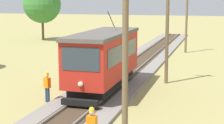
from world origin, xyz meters
TOP-DOWN VIEW (x-y plane):
  - red_tram at (0.00, 21.81)m, footprint 2.60×8.54m
  - utility_pole_near_tram at (3.42, 13.72)m, footprint 1.40×0.24m
  - utility_pole_mid at (3.42, 25.33)m, footprint 1.40×0.49m
  - utility_pole_far at (3.42, 40.68)m, footprint 1.40×0.26m
  - second_worker at (-2.42, 18.76)m, footprint 0.44×0.37m
  - tree_right_near at (-17.18, 47.33)m, footprint 5.29×5.29m

SIDE VIEW (x-z plane):
  - second_worker at x=-2.42m, z-range 0.09..1.88m
  - red_tram at x=0.00m, z-range -0.20..4.59m
  - utility_pole_near_tram at x=3.42m, z-range 0.10..6.99m
  - utility_pole_far at x=3.42m, z-range 0.10..7.77m
  - utility_pole_mid at x=3.42m, z-range 0.10..8.03m
  - tree_right_near at x=-17.18m, z-range 1.21..8.92m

